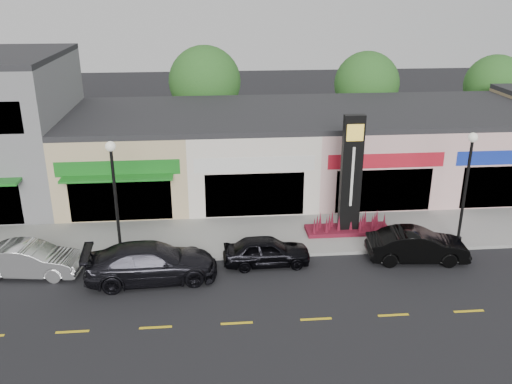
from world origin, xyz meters
TOP-DOWN VIEW (x-y plane):
  - ground at (0.00, 0.00)m, footprint 120.00×120.00m
  - sidewalk at (0.00, 4.35)m, footprint 52.00×4.30m
  - curb at (0.00, 2.10)m, footprint 52.00×0.20m
  - shop_beige at (-8.50, 11.46)m, footprint 7.00×10.85m
  - shop_cream at (-1.50, 11.47)m, footprint 7.00×10.01m
  - shop_pink_w at (5.50, 11.47)m, footprint 7.00×10.01m
  - shop_pink_e at (12.50, 11.47)m, footprint 7.00×10.01m
  - tree_rear_west at (-4.00, 19.50)m, footprint 5.20×5.20m
  - tree_rear_mid at (8.00, 19.50)m, footprint 4.80×4.80m
  - tree_rear_east at (18.00, 19.50)m, footprint 4.60×4.60m
  - lamp_west_near at (-8.00, 2.50)m, footprint 0.44×0.44m
  - lamp_east_near at (8.00, 2.50)m, footprint 0.44×0.44m
  - pylon_sign at (3.00, 4.20)m, footprint 4.20×1.30m
  - car_white_van at (-11.70, 1.44)m, footprint 2.05×4.54m
  - car_dark_sedan at (-6.43, 0.56)m, footprint 2.67×5.71m
  - car_black_sedan at (-1.40, 1.46)m, footprint 1.64×3.92m
  - car_black_conv at (5.45, 1.23)m, footprint 1.95×4.62m

SIDE VIEW (x-z plane):
  - ground at x=0.00m, z-range 0.00..0.00m
  - sidewalk at x=0.00m, z-range 0.00..0.15m
  - curb at x=0.00m, z-range 0.00..0.15m
  - car_black_sedan at x=-1.40m, z-range 0.00..1.33m
  - car_white_van at x=-11.70m, z-range 0.00..1.45m
  - car_black_conv at x=5.45m, z-range 0.00..1.48m
  - car_dark_sedan at x=-6.43m, z-range 0.00..1.61m
  - pylon_sign at x=3.00m, z-range -0.73..5.27m
  - shop_cream at x=-1.50m, z-range 0.00..4.80m
  - shop_pink_w at x=5.50m, z-range 0.00..4.80m
  - shop_pink_e at x=12.50m, z-range 0.00..4.80m
  - shop_beige at x=-8.50m, z-range 0.00..4.80m
  - lamp_west_near at x=-8.00m, z-range 0.74..6.21m
  - lamp_east_near at x=8.00m, z-range 0.74..6.21m
  - tree_rear_east at x=18.00m, z-range 1.16..8.10m
  - tree_rear_mid at x=8.00m, z-range 1.24..8.53m
  - tree_rear_west at x=-4.00m, z-range 1.30..9.13m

